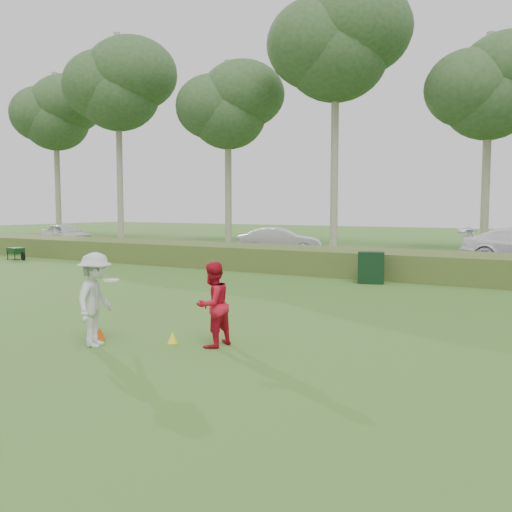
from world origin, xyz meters
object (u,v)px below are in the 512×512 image
Objects in this scene: player_white at (95,300)px; car_mid at (280,241)px; car_left at (66,234)px; cone_yellow at (172,337)px; utility_cabinet at (371,268)px; player_red at (213,305)px; cone_orange at (99,333)px.

player_white is 18.83m from car_mid.
player_white reaches higher than car_left.
player_white is at bearing -140.35° from cone_yellow.
cone_yellow is at bearing -109.28° from utility_cabinet.
player_white is 2.10m from player_red.
utility_cabinet is at bearing -29.84° from player_white.
utility_cabinet is 10.37m from car_mid.
car_left is 15.04m from car_mid.
utility_cabinet is (-0.39, 9.51, -0.24)m from player_red.
car_mid is at bearing 118.01° from utility_cabinet.
cone_orange is 1.16× the size of cone_yellow.
player_white is 0.42× the size of car_left.
player_red is 18.54m from car_mid.
car_left reaches higher than cone_yellow.
player_red is at bearing -115.02° from car_left.
car_left is at bearing 28.04° from player_white.
utility_cabinet is at bearing -159.41° from car_mid.
cone_orange is at bearing -118.84° from car_left.
utility_cabinet is 0.26× the size of car_left.
car_mid is (-6.93, 17.02, 0.64)m from cone_yellow.
player_red is 0.36× the size of car_mid.
car_mid reaches higher than cone_orange.
utility_cabinet is at bearing -96.39° from car_left.
player_red reaches higher than utility_cabinet.
cone_orange is at bearing -116.69° from utility_cabinet.
player_white reaches higher than cone_yellow.
player_red is 1.47× the size of utility_cabinet.
player_white reaches higher than cone_orange.
cone_yellow is (1.04, 0.86, -0.74)m from player_white.
utility_cabinet is 23.41m from car_left.
utility_cabinet is at bearing -169.78° from player_red.
cone_yellow is 0.20× the size of utility_cabinet.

